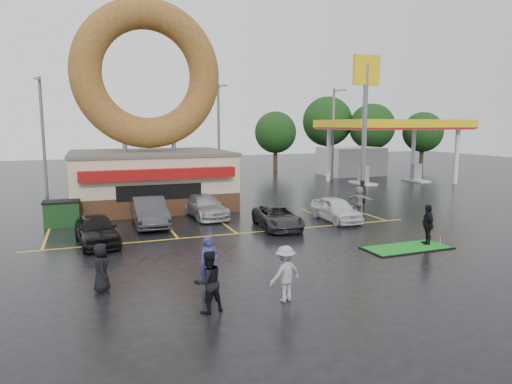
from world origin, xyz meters
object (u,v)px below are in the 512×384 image
object	(u,v)px
shell_sign	(365,99)
car_black	(96,230)
gas_station	(373,142)
car_dgrey	(149,212)
car_white	(336,209)
car_grey	(277,217)
putting_green	(407,248)
person_blue	(209,263)
person_cameraman	(428,225)
donut_shop	(150,140)
streetlight_left	(43,134)
car_silver	(205,206)
streetlight_mid	(219,132)
streetlight_right	(333,131)
dumpster	(62,214)

from	to	relation	value
shell_sign	car_black	distance (m)	22.43
gas_station	car_dgrey	distance (m)	27.94
gas_station	car_white	distance (m)	21.73
car_black	car_grey	world-z (taller)	car_black
gas_station	car_white	xyz separation A→B (m)	(-13.75, -16.55, -3.02)
car_black	putting_green	distance (m)	14.06
gas_station	person_blue	bearing A→B (deg)	-133.28
car_white	person_cameraman	bearing A→B (deg)	-78.13
donut_shop	car_white	size ratio (longest dim) A/B	3.38
gas_station	shell_sign	size ratio (longest dim) A/B	1.29
streetlight_left	car_black	xyz separation A→B (m)	(3.31, -16.31, -4.08)
car_black	donut_shop	bearing A→B (deg)	61.13
car_silver	car_white	xyz separation A→B (m)	(6.77, -3.61, 0.02)
donut_shop	car_white	xyz separation A→B (m)	(9.25, -8.59, -3.79)
car_dgrey	car_white	xyz separation A→B (m)	(10.16, -2.41, -0.10)
shell_sign	streetlight_mid	world-z (taller)	shell_sign
car_silver	putting_green	distance (m)	11.98
shell_sign	putting_green	xyz separation A→B (m)	(-6.75, -13.87, -7.35)
streetlight_mid	putting_green	bearing A→B (deg)	-84.37
streetlight_left	streetlight_right	size ratio (longest dim) A/B	1.00
gas_station	car_grey	world-z (taller)	gas_station
streetlight_right	person_cameraman	xyz separation A→B (m)	(-8.52, -23.60, -3.84)
gas_station	streetlight_mid	world-z (taller)	streetlight_mid
streetlight_right	person_cameraman	distance (m)	25.38
shell_sign	streetlight_right	distance (m)	10.68
streetlight_right	person_blue	distance (m)	32.37
streetlight_left	car_white	size ratio (longest dim) A/B	2.26
dumpster	car_white	bearing A→B (deg)	-15.71
donut_shop	gas_station	size ratio (longest dim) A/B	0.99
car_black	person_blue	distance (m)	8.14
car_dgrey	car_white	size ratio (longest dim) A/B	1.19
car_dgrey	car_silver	world-z (taller)	car_dgrey
gas_station	car_grey	size ratio (longest dim) A/B	3.22
streetlight_right	car_grey	bearing A→B (deg)	-126.98
person_blue	dumpster	xyz separation A→B (m)	(-5.09, 12.23, -0.26)
shell_sign	car_black	bearing A→B (deg)	-156.90
car_black	car_dgrey	size ratio (longest dim) A/B	0.87
person_blue	car_grey	bearing A→B (deg)	48.35
streetlight_mid	person_blue	bearing A→B (deg)	-106.43
putting_green	donut_shop	bearing A→B (deg)	121.93
streetlight_mid	streetlight_left	bearing A→B (deg)	-175.91
streetlight_mid	person_cameraman	xyz separation A→B (m)	(3.48, -22.60, -3.84)
person_cameraman	gas_station	bearing A→B (deg)	171.01
shell_sign	car_grey	bearing A→B (deg)	-142.45
car_dgrey	car_grey	bearing A→B (deg)	-25.11
car_silver	person_blue	size ratio (longest dim) A/B	2.51
streetlight_right	streetlight_mid	bearing A→B (deg)	-175.24
car_dgrey	streetlight_left	bearing A→B (deg)	114.80
streetlight_left	car_silver	bearing A→B (deg)	-51.51
person_blue	putting_green	xyz separation A→B (m)	(9.53, 1.92, -0.87)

